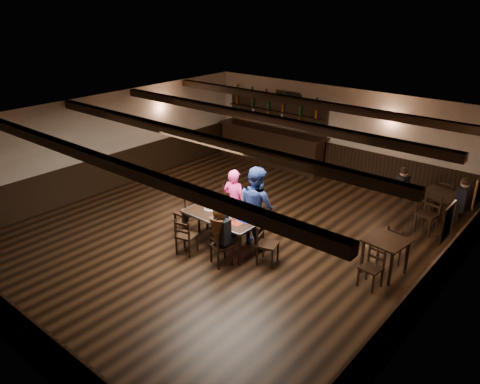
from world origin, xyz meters
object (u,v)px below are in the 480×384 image
Objects in this scene: dining_table at (222,218)px; chair_near_right at (218,244)px; chair_near_left at (185,234)px; woman_pink at (234,201)px; man_blue at (256,206)px; cake at (210,207)px; bar_counter at (272,141)px.

dining_table is 0.81m from chair_near_right.
woman_pink is (0.12, 1.47, 0.28)m from chair_near_left.
man_blue reaches higher than cake.
chair_near_left is 0.46× the size of man_blue.
dining_table is at bearing 64.49° from chair_near_left.
cake reaches higher than chair_near_right.
bar_counter is at bearing 115.41° from dining_table.
man_blue is (0.49, 0.57, 0.22)m from dining_table.
dining_table is 6.66× the size of cake.
cake is at bearing 44.71° from man_blue.
woman_pink is 0.85× the size of man_blue.
woman_pink is 5.84× the size of cake.
cake is at bearing 141.36° from chair_near_right.
chair_near_left is 0.84m from chair_near_right.
dining_table is 0.74m from woman_pink.
chair_near_left is (-0.37, -0.78, -0.20)m from dining_table.
bar_counter is (-2.45, 5.16, 0.04)m from dining_table.
cake is (-0.17, -0.63, 0.02)m from woman_pink.
cake is (-0.42, 0.06, 0.11)m from dining_table.
cake is 5.49m from bar_counter.
woman_pink reaches higher than dining_table.
chair_near_left is at bearing -70.69° from bar_counter.
cake is at bearing 65.61° from woman_pink.
bar_counter reaches higher than dining_table.
bar_counter is (-2.08, 5.94, 0.24)m from chair_near_left.
woman_pink is at bearing 85.31° from chair_near_left.
chair_near_left is 3.15× the size of cake.
man_blue reaches higher than chair_near_left.
bar_counter is at bearing -41.74° from man_blue.
chair_near_right is at bearing -54.34° from dining_table.
chair_near_right is 0.46× the size of man_blue.
bar_counter is at bearing 109.31° from chair_near_left.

